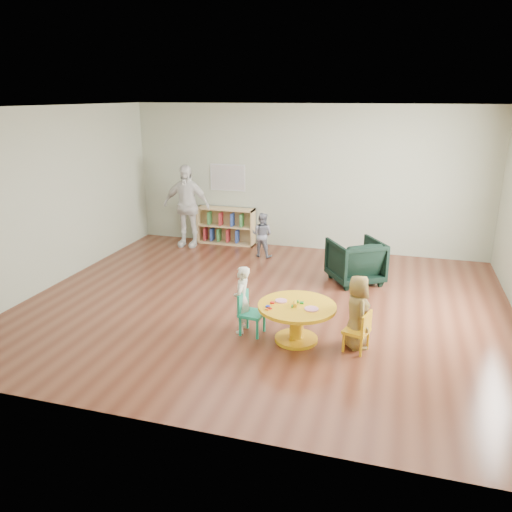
% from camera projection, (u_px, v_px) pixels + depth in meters
% --- Properties ---
extents(room, '(7.10, 7.00, 2.80)m').
position_uv_depth(room, '(266.00, 176.00, 6.79)').
color(room, '#572A1B').
rests_on(room, ground).
extents(activity_table, '(0.97, 0.97, 0.53)m').
position_uv_depth(activity_table, '(297.00, 316.00, 6.18)').
color(activity_table, gold).
rests_on(activity_table, ground).
extents(kid_chair_left, '(0.33, 0.33, 0.55)m').
position_uv_depth(kid_chair_left, '(249.00, 312.00, 6.40)').
color(kid_chair_left, '#1B9774').
rests_on(kid_chair_left, ground).
extents(kid_chair_right, '(0.34, 0.34, 0.52)m').
position_uv_depth(kid_chair_right, '(360.00, 330.00, 5.94)').
color(kid_chair_right, gold).
rests_on(kid_chair_right, ground).
extents(bookshelf, '(1.20, 0.30, 0.75)m').
position_uv_depth(bookshelf, '(226.00, 226.00, 10.31)').
color(bookshelf, tan).
rests_on(bookshelf, ground).
extents(alphabet_poster, '(0.74, 0.01, 0.54)m').
position_uv_depth(alphabet_poster, '(228.00, 178.00, 10.12)').
color(alphabet_poster, silver).
rests_on(alphabet_poster, ground).
extents(armchair, '(1.07, 1.08, 0.72)m').
position_uv_depth(armchair, '(355.00, 261.00, 8.14)').
color(armchair, black).
rests_on(armchair, ground).
extents(child_left, '(0.23, 0.34, 0.89)m').
position_uv_depth(child_left, '(242.00, 299.00, 6.41)').
color(child_left, silver).
rests_on(child_left, ground).
extents(child_right, '(0.45, 0.53, 0.92)m').
position_uv_depth(child_right, '(357.00, 312.00, 5.99)').
color(child_right, gold).
rests_on(child_right, ground).
extents(toddler, '(0.45, 0.37, 0.85)m').
position_uv_depth(toddler, '(262.00, 235.00, 9.44)').
color(toddler, '#1A2342').
rests_on(toddler, ground).
extents(adult_caretaker, '(0.98, 0.44, 1.65)m').
position_uv_depth(adult_caretaker, '(186.00, 206.00, 9.99)').
color(adult_caretaker, white).
rests_on(adult_caretaker, ground).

